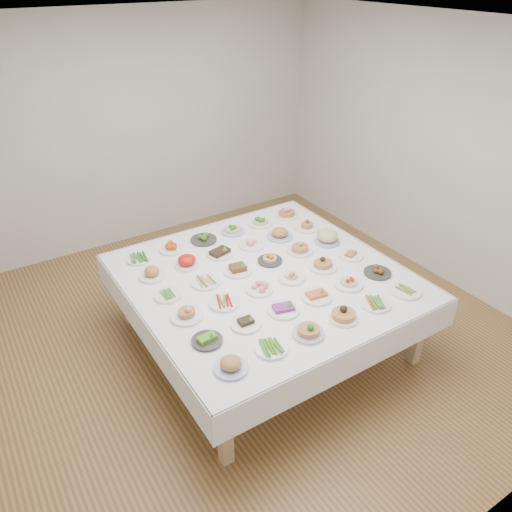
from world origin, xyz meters
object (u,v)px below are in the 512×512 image
dish_35 (287,211)px  dish_18 (168,295)px  display_table (265,281)px  dish_0 (231,363)px

dish_35 → dish_18: bearing=-158.0°
display_table → dish_35: bearing=45.1°
display_table → dish_35: 1.23m
display_table → dish_18: dish_18 is taller
display_table → dish_18: 0.90m
display_table → dish_0: dish_0 is taller
dish_0 → dish_18: dish_0 is taller
display_table → dish_18: (-0.88, 0.17, 0.08)m
dish_18 → dish_35: size_ratio=0.93×
dish_18 → dish_35: bearing=22.0°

